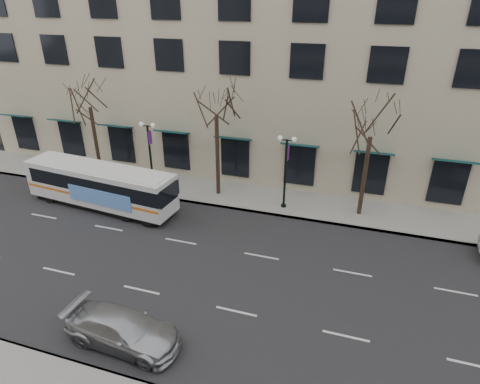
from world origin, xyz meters
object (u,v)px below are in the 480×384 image
at_px(tree_far_left, 88,94).
at_px(tree_far_right, 373,122).
at_px(tree_far_mid, 216,102).
at_px(silver_car, 123,329).
at_px(lamp_post_right, 286,169).
at_px(lamp_post_left, 150,153).
at_px(city_bus, 101,185).

bearing_deg(tree_far_left, tree_far_right, 0.00).
relative_size(tree_far_mid, silver_car, 1.69).
distance_m(tree_far_left, lamp_post_right, 15.48).
distance_m(tree_far_mid, lamp_post_left, 6.40).
distance_m(lamp_post_left, city_bus, 4.21).
bearing_deg(tree_far_mid, tree_far_right, -0.00).
relative_size(city_bus, silver_car, 2.22).
distance_m(lamp_post_left, silver_car, 15.11).
bearing_deg(lamp_post_left, city_bus, -119.36).
distance_m(tree_far_left, tree_far_right, 20.00).
bearing_deg(tree_far_mid, silver_car, -85.84).
xyz_separation_m(tree_far_mid, lamp_post_right, (5.01, -0.60, -3.96)).
distance_m(lamp_post_right, city_bus, 12.53).
xyz_separation_m(tree_far_left, silver_car, (11.04, -14.27, -5.97)).
height_order(tree_far_mid, tree_far_right, tree_far_mid).
bearing_deg(city_bus, tree_far_left, 132.34).
distance_m(tree_far_mid, tree_far_right, 10.01).
height_order(tree_far_right, lamp_post_right, tree_far_right).
relative_size(tree_far_left, tree_far_right, 1.03).
xyz_separation_m(tree_far_mid, tree_far_right, (10.00, -0.00, -0.48)).
xyz_separation_m(tree_far_left, tree_far_right, (20.00, 0.00, -0.28)).
bearing_deg(city_bus, lamp_post_left, 66.27).
xyz_separation_m(lamp_post_right, silver_car, (-3.97, -13.67, -2.21)).
bearing_deg(tree_far_left, lamp_post_left, -6.83).
bearing_deg(tree_far_left, city_bus, -53.29).
relative_size(lamp_post_left, city_bus, 0.47).
bearing_deg(lamp_post_right, silver_car, -106.19).
height_order(lamp_post_left, lamp_post_right, same).
height_order(city_bus, silver_car, city_bus).
xyz_separation_m(tree_far_left, lamp_post_left, (5.01, -0.60, -3.75)).
distance_m(city_bus, silver_car, 12.98).
distance_m(tree_far_right, lamp_post_left, 15.40).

